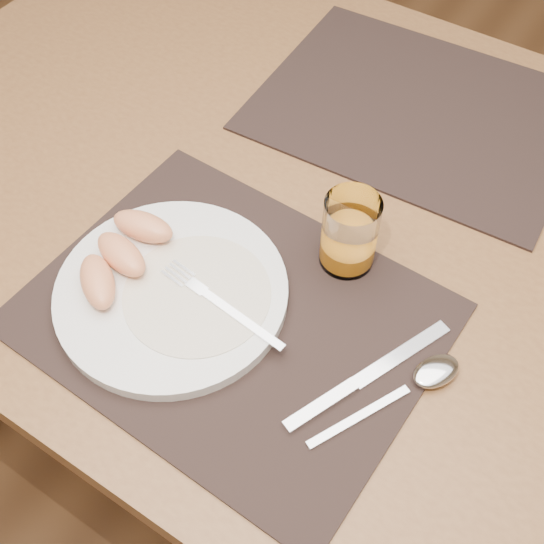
{
  "coord_description": "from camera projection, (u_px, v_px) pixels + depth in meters",
  "views": [
    {
      "loc": [
        0.25,
        -0.55,
        1.41
      ],
      "look_at": [
        -0.01,
        -0.15,
        0.77
      ],
      "focal_mm": 45.0,
      "sensor_mm": 36.0,
      "label": 1
    }
  ],
  "objects": [
    {
      "name": "knife",
      "position": [
        355.0,
        384.0,
        0.72
      ],
      "size": [
        0.1,
        0.21,
        0.01
      ],
      "color": "silver",
      "rests_on": "placemat_near"
    },
    {
      "name": "plate_dressing",
      "position": [
        197.0,
        294.0,
        0.78
      ],
      "size": [
        0.17,
        0.17,
        0.0
      ],
      "color": "white",
      "rests_on": "plate"
    },
    {
      "name": "juice_glass",
      "position": [
        349.0,
        235.0,
        0.79
      ],
      "size": [
        0.07,
        0.07,
        0.1
      ],
      "color": "white",
      "rests_on": "placemat_near"
    },
    {
      "name": "placemat_near",
      "position": [
        232.0,
        316.0,
        0.78
      ],
      "size": [
        0.46,
        0.36,
        0.0
      ],
      "primitive_type": "cube",
      "rotation": [
        0.0,
        0.0,
        -0.03
      ],
      "color": "black",
      "rests_on": "table"
    },
    {
      "name": "table",
      "position": [
        335.0,
        244.0,
        0.95
      ],
      "size": [
        1.4,
        0.9,
        0.75
      ],
      "color": "brown",
      "rests_on": "ground"
    },
    {
      "name": "spoon",
      "position": [
        425.0,
        378.0,
        0.72
      ],
      "size": [
        0.1,
        0.18,
        0.01
      ],
      "color": "silver",
      "rests_on": "placemat_near"
    },
    {
      "name": "plate",
      "position": [
        172.0,
        292.0,
        0.79
      ],
      "size": [
        0.27,
        0.27,
        0.02
      ],
      "primitive_type": "cylinder",
      "color": "white",
      "rests_on": "placemat_near"
    },
    {
      "name": "grapefruit_wedges",
      "position": [
        121.0,
        253.0,
        0.79
      ],
      "size": [
        0.09,
        0.16,
        0.03
      ],
      "color": "#E8925E",
      "rests_on": "plate"
    },
    {
      "name": "placemat_far",
      "position": [
        418.0,
        110.0,
        0.99
      ],
      "size": [
        0.47,
        0.37,
        0.0
      ],
      "primitive_type": "cube",
      "rotation": [
        0.0,
        0.0,
        0.05
      ],
      "color": "black",
      "rests_on": "table"
    },
    {
      "name": "fork",
      "position": [
        212.0,
        298.0,
        0.77
      ],
      "size": [
        0.18,
        0.04,
        0.0
      ],
      "color": "silver",
      "rests_on": "plate"
    },
    {
      "name": "ground",
      "position": [
        312.0,
        435.0,
        1.49
      ],
      "size": [
        5.0,
        5.0,
        0.0
      ],
      "primitive_type": "plane",
      "color": "brown",
      "rests_on": "ground"
    }
  ]
}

